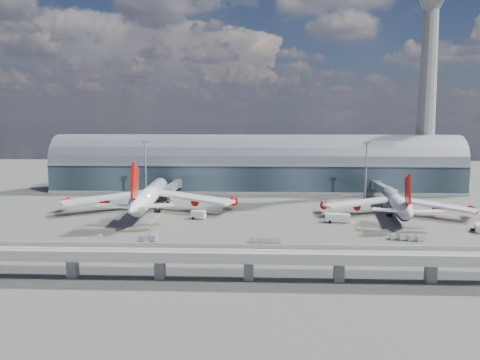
{
  "coord_description": "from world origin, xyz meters",
  "views": [
    {
      "loc": [
        2.4,
        -155.79,
        35.76
      ],
      "look_at": [
        -4.75,
        10.0,
        14.0
      ],
      "focal_mm": 35.0,
      "sensor_mm": 36.0,
      "label": 1
    }
  ],
  "objects_px": {
    "service_truck_2": "(338,218)",
    "cargo_train_1": "(265,240)",
    "cargo_train_2": "(406,238)",
    "service_truck_4": "(386,206)",
    "airliner_left": "(149,196)",
    "cargo_train_0": "(148,239)",
    "service_truck_3": "(479,228)",
    "service_truck_1": "(198,215)",
    "floodlight_mast_left": "(146,167)",
    "service_truck_5": "(171,197)",
    "airliner_right": "(397,203)",
    "floodlight_mast_right": "(366,168)",
    "control_tower": "(428,86)"
  },
  "relations": [
    {
      "from": "service_truck_2",
      "to": "cargo_train_1",
      "type": "relative_size",
      "value": 0.93
    },
    {
      "from": "cargo_train_2",
      "to": "service_truck_4",
      "type": "bearing_deg",
      "value": -20.62
    },
    {
      "from": "airliner_left",
      "to": "service_truck_2",
      "type": "relative_size",
      "value": 8.36
    },
    {
      "from": "cargo_train_0",
      "to": "service_truck_4",
      "type": "bearing_deg",
      "value": -35.83
    },
    {
      "from": "service_truck_3",
      "to": "cargo_train_2",
      "type": "bearing_deg",
      "value": -135.45
    },
    {
      "from": "service_truck_2",
      "to": "cargo_train_0",
      "type": "xyz_separation_m",
      "value": [
        -59.48,
        -28.62,
        -0.58
      ]
    },
    {
      "from": "service_truck_1",
      "to": "cargo_train_1",
      "type": "relative_size",
      "value": 0.59
    },
    {
      "from": "floodlight_mast_left",
      "to": "service_truck_5",
      "type": "distance_m",
      "value": 18.87
    },
    {
      "from": "airliner_right",
      "to": "service_truck_2",
      "type": "height_order",
      "value": "airliner_right"
    },
    {
      "from": "floodlight_mast_left",
      "to": "cargo_train_2",
      "type": "bearing_deg",
      "value": -37.67
    },
    {
      "from": "floodlight_mast_right",
      "to": "service_truck_3",
      "type": "relative_size",
      "value": 4.47
    },
    {
      "from": "airliner_right",
      "to": "cargo_train_1",
      "type": "relative_size",
      "value": 6.33
    },
    {
      "from": "cargo_train_0",
      "to": "cargo_train_2",
      "type": "xyz_separation_m",
      "value": [
        75.88,
        5.13,
        -0.15
      ]
    },
    {
      "from": "floodlight_mast_left",
      "to": "cargo_train_2",
      "type": "xyz_separation_m",
      "value": [
        95.81,
        -73.97,
        -12.76
      ]
    },
    {
      "from": "floodlight_mast_left",
      "to": "cargo_train_1",
      "type": "xyz_separation_m",
      "value": [
        53.93,
        -78.57,
        -12.83
      ]
    },
    {
      "from": "service_truck_2",
      "to": "cargo_train_2",
      "type": "xyz_separation_m",
      "value": [
        16.4,
        -23.5,
        -0.72
      ]
    },
    {
      "from": "service_truck_3",
      "to": "cargo_train_2",
      "type": "xyz_separation_m",
      "value": [
        -26.33,
        -11.79,
        -0.46
      ]
    },
    {
      "from": "floodlight_mast_right",
      "to": "service_truck_3",
      "type": "bearing_deg",
      "value": -70.41
    },
    {
      "from": "service_truck_5",
      "to": "cargo_train_0",
      "type": "xyz_separation_m",
      "value": [
        7.2,
        -72.65,
        -0.28
      ]
    },
    {
      "from": "floodlight_mast_left",
      "to": "service_truck_5",
      "type": "bearing_deg",
      "value": -26.86
    },
    {
      "from": "control_tower",
      "to": "cargo_train_0",
      "type": "bearing_deg",
      "value": -137.06
    },
    {
      "from": "airliner_right",
      "to": "service_truck_2",
      "type": "xyz_separation_m",
      "value": [
        -23.75,
        -12.44,
        -3.24
      ]
    },
    {
      "from": "airliner_right",
      "to": "cargo_train_2",
      "type": "relative_size",
      "value": 5.81
    },
    {
      "from": "cargo_train_0",
      "to": "floodlight_mast_right",
      "type": "bearing_deg",
      "value": -23.66
    },
    {
      "from": "service_truck_2",
      "to": "service_truck_3",
      "type": "distance_m",
      "value": 44.3
    },
    {
      "from": "floodlight_mast_left",
      "to": "control_tower",
      "type": "bearing_deg",
      "value": 11.72
    },
    {
      "from": "floodlight_mast_right",
      "to": "cargo_train_2",
      "type": "xyz_separation_m",
      "value": [
        -4.19,
        -73.97,
        -12.76
      ]
    },
    {
      "from": "service_truck_4",
      "to": "cargo_train_1",
      "type": "xyz_separation_m",
      "value": [
        -48.31,
        -51.88,
        -0.55
      ]
    },
    {
      "from": "floodlight_mast_right",
      "to": "service_truck_4",
      "type": "relative_size",
      "value": 5.12
    },
    {
      "from": "service_truck_5",
      "to": "service_truck_4",
      "type": "bearing_deg",
      "value": -33.37
    },
    {
      "from": "floodlight_mast_left",
      "to": "cargo_train_1",
      "type": "height_order",
      "value": "floodlight_mast_left"
    },
    {
      "from": "service_truck_1",
      "to": "cargo_train_0",
      "type": "bearing_deg",
      "value": 175.54
    },
    {
      "from": "floodlight_mast_right",
      "to": "service_truck_1",
      "type": "relative_size",
      "value": 4.7
    },
    {
      "from": "control_tower",
      "to": "service_truck_1",
      "type": "xyz_separation_m",
      "value": [
        -104.71,
        -74.43,
        -50.15
      ]
    },
    {
      "from": "control_tower",
      "to": "floodlight_mast_right",
      "type": "bearing_deg",
      "value": -141.34
    },
    {
      "from": "floodlight_mast_right",
      "to": "cargo_train_0",
      "type": "distance_m",
      "value": 113.26
    },
    {
      "from": "cargo_train_1",
      "to": "service_truck_2",
      "type": "bearing_deg",
      "value": -41.79
    },
    {
      "from": "service_truck_2",
      "to": "service_truck_4",
      "type": "relative_size",
      "value": 1.72
    },
    {
      "from": "floodlight_mast_right",
      "to": "service_truck_5",
      "type": "xyz_separation_m",
      "value": [
        -87.27,
        -6.45,
        -12.34
      ]
    },
    {
      "from": "service_truck_4",
      "to": "cargo_train_1",
      "type": "height_order",
      "value": "service_truck_4"
    },
    {
      "from": "floodlight_mast_left",
      "to": "service_truck_4",
      "type": "bearing_deg",
      "value": -14.63
    },
    {
      "from": "floodlight_mast_right",
      "to": "service_truck_5",
      "type": "height_order",
      "value": "floodlight_mast_right"
    },
    {
      "from": "cargo_train_1",
      "to": "service_truck_3",
      "type": "bearing_deg",
      "value": -76.08
    },
    {
      "from": "floodlight_mast_right",
      "to": "airliner_left",
      "type": "height_order",
      "value": "floodlight_mast_right"
    },
    {
      "from": "airliner_left",
      "to": "service_truck_2",
      "type": "xyz_separation_m",
      "value": [
        69.74,
        -16.13,
        -4.7
      ]
    },
    {
      "from": "airliner_left",
      "to": "cargo_train_1",
      "type": "xyz_separation_m",
      "value": [
        44.27,
        -44.22,
        -5.49
      ]
    },
    {
      "from": "control_tower",
      "to": "cargo_train_1",
      "type": "xyz_separation_m",
      "value": [
        -81.07,
        -106.57,
        -50.83
      ]
    },
    {
      "from": "cargo_train_2",
      "to": "service_truck_2",
      "type": "bearing_deg",
      "value": 22.04
    },
    {
      "from": "service_truck_1",
      "to": "service_truck_5",
      "type": "xyz_separation_m",
      "value": [
        -17.56,
        39.98,
        -0.19
      ]
    },
    {
      "from": "service_truck_3",
      "to": "cargo_train_2",
      "type": "distance_m",
      "value": 28.85
    }
  ]
}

